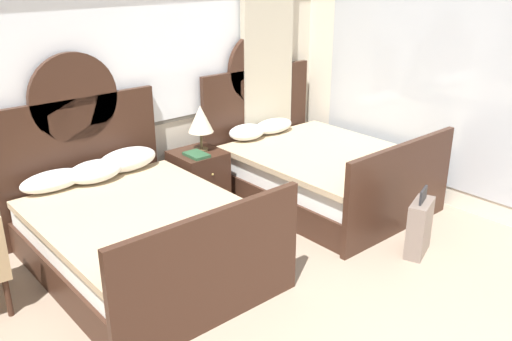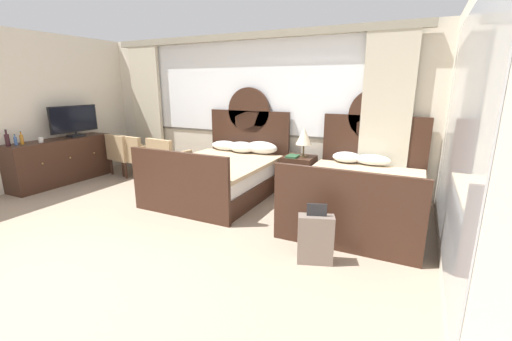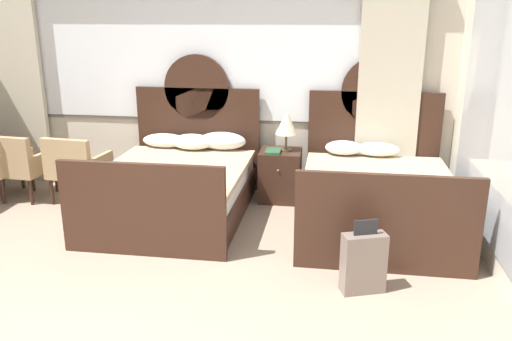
% 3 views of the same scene
% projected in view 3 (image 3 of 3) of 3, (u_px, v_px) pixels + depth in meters
% --- Properties ---
extents(wall_back_window, '(6.50, 0.22, 2.70)m').
position_uv_depth(wall_back_window, '(195.00, 77.00, 6.64)').
color(wall_back_window, beige).
rests_on(wall_back_window, ground_plane).
extents(bed_near_window, '(1.61, 2.15, 1.75)m').
position_uv_depth(bed_near_window, '(178.00, 184.00, 5.95)').
color(bed_near_window, '#382116').
rests_on(bed_near_window, ground_plane).
extents(bed_near_mirror, '(1.61, 2.15, 1.75)m').
position_uv_depth(bed_near_mirror, '(376.00, 195.00, 5.61)').
color(bed_near_mirror, '#382116').
rests_on(bed_near_mirror, ground_plane).
extents(nightstand_between_beds, '(0.50, 0.52, 0.63)m').
position_uv_depth(nightstand_between_beds, '(280.00, 175.00, 6.41)').
color(nightstand_between_beds, '#382116').
rests_on(nightstand_between_beds, ground_plane).
extents(table_lamp_on_nightstand, '(0.27, 0.27, 0.49)m').
position_uv_depth(table_lamp_on_nightstand, '(286.00, 123.00, 6.22)').
color(table_lamp_on_nightstand, brown).
rests_on(table_lamp_on_nightstand, nightstand_between_beds).
extents(book_on_nightstand, '(0.18, 0.26, 0.03)m').
position_uv_depth(book_on_nightstand, '(273.00, 151.00, 6.23)').
color(book_on_nightstand, '#285133').
rests_on(book_on_nightstand, nightstand_between_beds).
extents(armchair_by_window_left, '(0.67, 0.67, 0.83)m').
position_uv_depth(armchair_by_window_left, '(77.00, 166.00, 6.29)').
color(armchair_by_window_left, tan).
rests_on(armchair_by_window_left, ground_plane).
extents(armchair_by_window_centre, '(0.66, 0.66, 0.83)m').
position_uv_depth(armchair_by_window_centre, '(20.00, 163.00, 6.40)').
color(armchair_by_window_centre, tan).
rests_on(armchair_by_window_centre, ground_plane).
extents(suitcase_on_floor, '(0.39, 0.27, 0.64)m').
position_uv_depth(suitcase_on_floor, '(363.00, 263.00, 4.28)').
color(suitcase_on_floor, '#75665B').
rests_on(suitcase_on_floor, ground_plane).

